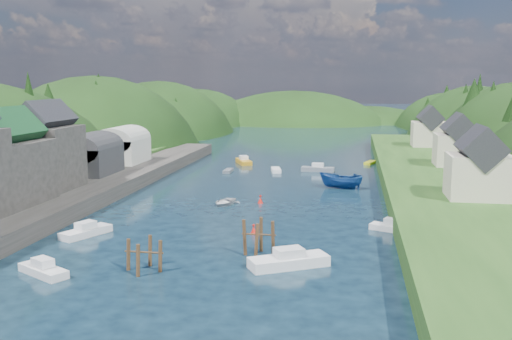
% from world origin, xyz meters
% --- Properties ---
extents(ground, '(600.00, 600.00, 0.00)m').
position_xyz_m(ground, '(0.00, 50.00, 0.00)').
color(ground, black).
rests_on(ground, ground).
extents(hillside_left, '(44.00, 245.56, 52.00)m').
position_xyz_m(hillside_left, '(-45.00, 75.00, -8.03)').
color(hillside_left, black).
rests_on(hillside_left, ground).
extents(far_hills, '(103.00, 68.00, 44.00)m').
position_xyz_m(far_hills, '(1.22, 174.01, -10.80)').
color(far_hills, black).
rests_on(far_hills, ground).
extents(hill_trees, '(90.88, 147.95, 12.22)m').
position_xyz_m(hill_trees, '(1.07, 65.07, 11.07)').
color(hill_trees, black).
rests_on(hill_trees, ground).
extents(quay_left, '(12.00, 110.00, 2.00)m').
position_xyz_m(quay_left, '(-24.00, 20.00, 1.00)').
color(quay_left, '#2D2B28').
rests_on(quay_left, ground).
extents(terrace_left_grass, '(12.00, 110.00, 2.50)m').
position_xyz_m(terrace_left_grass, '(-31.00, 20.00, 1.25)').
color(terrace_left_grass, '#234719').
rests_on(terrace_left_grass, ground).
extents(boat_sheds, '(7.00, 21.00, 7.50)m').
position_xyz_m(boat_sheds, '(-26.00, 39.00, 5.27)').
color(boat_sheds, '#2D2D30').
rests_on(boat_sheds, quay_left).
extents(terrace_right, '(16.00, 120.00, 2.40)m').
position_xyz_m(terrace_right, '(25.00, 40.00, 1.20)').
color(terrace_right, '#234719').
rests_on(terrace_right, ground).
extents(right_bank_cottages, '(9.00, 59.24, 8.41)m').
position_xyz_m(right_bank_cottages, '(28.00, 48.33, 5.84)').
color(right_bank_cottages, beige).
rests_on(right_bank_cottages, terrace_right).
extents(piling_cluster_near, '(3.36, 3.12, 3.30)m').
position_xyz_m(piling_cluster_near, '(-4.30, -2.14, 1.08)').
color(piling_cluster_near, '#382314').
rests_on(piling_cluster_near, ground).
extents(piling_cluster_far, '(3.14, 2.94, 3.88)m').
position_xyz_m(piling_cluster_far, '(4.45, 3.68, 1.37)').
color(piling_cluster_far, '#382314').
rests_on(piling_cluster_far, ground).
extents(channel_buoy_near, '(0.70, 0.70, 1.10)m').
position_xyz_m(channel_buoy_near, '(2.74, 10.72, 0.48)').
color(channel_buoy_near, red).
rests_on(channel_buoy_near, ground).
extents(channel_buoy_far, '(0.70, 0.70, 1.10)m').
position_xyz_m(channel_buoy_far, '(0.97, 25.71, 0.48)').
color(channel_buoy_far, red).
rests_on(channel_buoy_far, ground).
extents(moored_boats, '(35.61, 72.43, 2.48)m').
position_xyz_m(moored_boats, '(3.05, 30.01, 0.65)').
color(moored_boats, '#C48517').
rests_on(moored_boats, ground).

